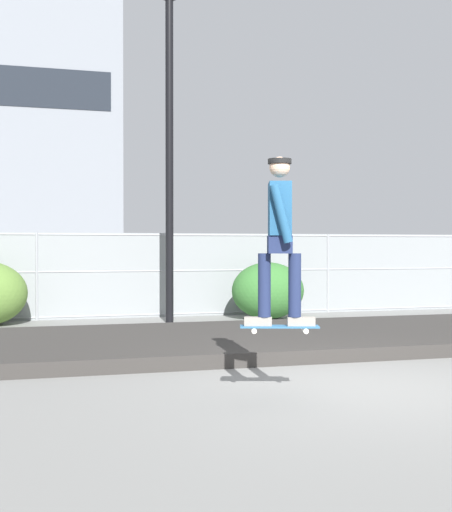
{
  "coord_description": "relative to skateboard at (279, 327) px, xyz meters",
  "views": [
    {
      "loc": [
        -3.41,
        -6.78,
        1.54
      ],
      "look_at": [
        -0.33,
        4.09,
        1.39
      ],
      "focal_mm": 48.12,
      "sensor_mm": 36.0,
      "label": 1
    }
  ],
  "objects": [
    {
      "name": "parked_car_mid",
      "position": [
        3.11,
        11.06,
        0.11
      ],
      "size": [
        4.45,
        2.05,
        1.66
      ],
      "color": "#474C54",
      "rests_on": "ground_plane"
    },
    {
      "name": "skateboard",
      "position": [
        0.0,
        0.0,
        0.0
      ],
      "size": [
        0.82,
        0.42,
        0.07
      ],
      "color": "#2D608C"
    },
    {
      "name": "gravel_berm",
      "position": [
        0.99,
        3.64,
        -0.63
      ],
      "size": [
        12.86,
        3.77,
        0.19
      ],
      "primitive_type": "cube",
      "color": "#33302D",
      "rests_on": "ground_plane"
    },
    {
      "name": "shrub_right",
      "position": [
        2.44,
        7.32,
        -0.12
      ],
      "size": [
        1.57,
        1.29,
        1.22
      ],
      "color": "#336B2D",
      "rests_on": "ground_plane"
    },
    {
      "name": "skater",
      "position": [
        0.0,
        -0.0,
        0.99
      ],
      "size": [
        0.72,
        0.62,
        1.72
      ],
      "color": "gray",
      "rests_on": "skateboard"
    },
    {
      "name": "ground_plane",
      "position": [
        0.99,
        0.24,
        -0.73
      ],
      "size": [
        120.0,
        120.0,
        0.0
      ],
      "primitive_type": "plane",
      "color": "slate"
    },
    {
      "name": "chain_fence",
      "position": [
        0.99,
        8.37,
        0.21
      ],
      "size": [
        19.98,
        0.06,
        1.85
      ],
      "color": "gray",
      "rests_on": "ground_plane"
    },
    {
      "name": "street_lamp",
      "position": [
        0.28,
        7.21,
        3.56
      ],
      "size": [
        0.44,
        0.44,
        6.9
      ],
      "color": "black",
      "rests_on": "ground_plane"
    }
  ]
}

